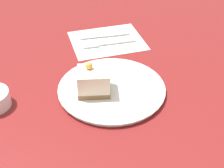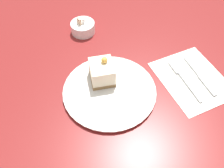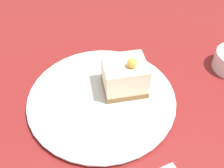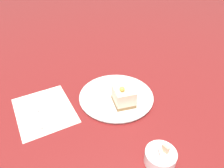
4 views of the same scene
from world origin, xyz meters
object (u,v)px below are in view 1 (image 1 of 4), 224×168
object	(u,v)px
cake_slice	(94,81)
knife	(110,35)
fork	(105,44)
plate	(113,89)

from	to	relation	value
cake_slice	knife	xyz separation A→B (m)	(0.29, -0.08, -0.04)
cake_slice	fork	size ratio (longest dim) A/B	0.49
plate	fork	distance (m)	0.23
fork	knife	world-z (taller)	same
plate	cake_slice	world-z (taller)	cake_slice
plate	knife	distance (m)	0.28
fork	cake_slice	bearing A→B (deg)	161.41
fork	knife	xyz separation A→B (m)	(0.05, -0.02, 0.00)
fork	knife	distance (m)	0.06
cake_slice	plate	bearing A→B (deg)	-72.65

